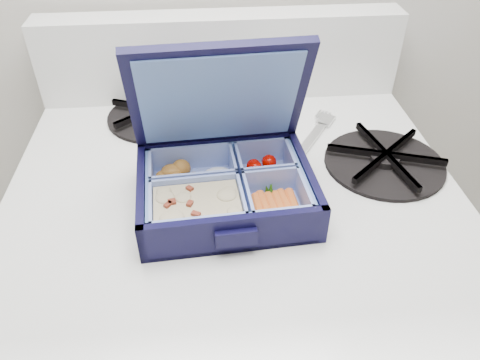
{
  "coord_description": "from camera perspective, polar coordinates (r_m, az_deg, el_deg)",
  "views": [
    {
      "loc": [
        -0.39,
        1.22,
        1.26
      ],
      "look_at": [
        -0.35,
        1.66,
        0.91
      ],
      "focal_mm": 35.0,
      "sensor_mm": 36.0,
      "label": 1
    }
  ],
  "objects": [
    {
      "name": "bento_box",
      "position": [
        0.57,
        -1.74,
        -1.2
      ],
      "size": [
        0.22,
        0.18,
        0.05
      ],
      "primitive_type": null,
      "rotation": [
        0.0,
        0.0,
        0.06
      ],
      "color": "black",
      "rests_on": "stove"
    },
    {
      "name": "burner_grate_rear",
      "position": [
        0.76,
        -10.1,
        8.1
      ],
      "size": [
        0.2,
        0.2,
        0.02
      ],
      "primitive_type": "cylinder",
      "rotation": [
        0.0,
        0.0,
        -0.38
      ],
      "color": "black",
      "rests_on": "stove"
    },
    {
      "name": "burner_grate",
      "position": [
        0.67,
        17.29,
        2.63
      ],
      "size": [
        0.21,
        0.21,
        0.02
      ],
      "primitive_type": "cylinder",
      "rotation": [
        0.0,
        0.0,
        -0.32
      ],
      "color": "black",
      "rests_on": "stove"
    },
    {
      "name": "fork",
      "position": [
        0.68,
        7.64,
        3.61
      ],
      "size": [
        0.13,
        0.18,
        0.01
      ],
      "primitive_type": null,
      "rotation": [
        0.0,
        0.0,
        -0.59
      ],
      "color": "silver",
      "rests_on": "stove"
    }
  ]
}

